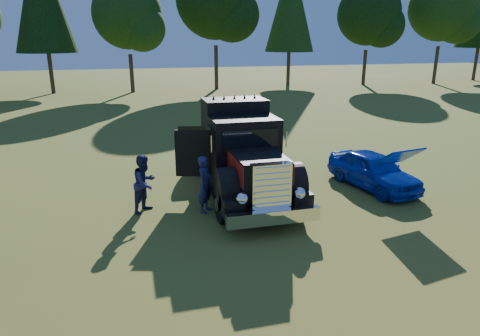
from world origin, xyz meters
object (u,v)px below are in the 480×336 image
at_px(spectator_far, 145,183).
at_px(hotrod_coupe, 373,170).
at_px(spectator_near, 205,184).
at_px(diamond_t_truck, 241,156).

bearing_deg(spectator_far, hotrod_coupe, -49.02).
distance_m(hotrod_coupe, spectator_far, 7.62).
height_order(hotrod_coupe, spectator_near, hotrod_coupe).
xyz_separation_m(hotrod_coupe, spectator_far, (-7.61, -0.15, 0.24)).
height_order(diamond_t_truck, hotrod_coupe, diamond_t_truck).
xyz_separation_m(hotrod_coupe, spectator_near, (-5.91, -0.63, 0.22)).
bearing_deg(diamond_t_truck, spectator_near, -138.76).
bearing_deg(hotrod_coupe, spectator_far, -178.84).
height_order(spectator_near, spectator_far, spectator_far).
relative_size(diamond_t_truck, spectator_far, 4.13).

